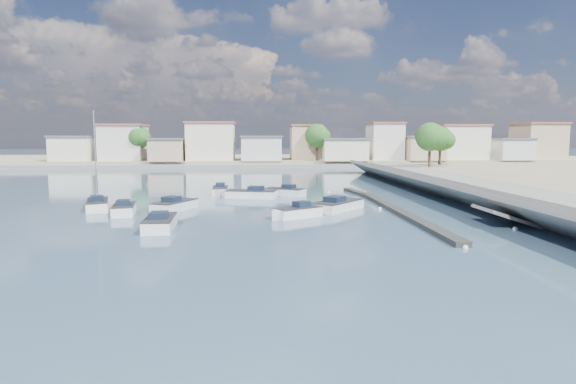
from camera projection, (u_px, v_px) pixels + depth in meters
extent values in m
plane|color=#2B4056|center=(291.00, 181.00, 70.29)|extent=(400.00, 400.00, 0.00)
cube|color=slate|center=(511.00, 197.00, 44.63)|extent=(5.00, 90.00, 1.80)
cube|color=slate|center=(465.00, 198.00, 44.35)|extent=(4.17, 90.00, 2.86)
cube|color=slate|center=(516.00, 220.00, 35.47)|extent=(5.31, 3.50, 1.94)
cube|color=black|center=(399.00, 211.00, 40.99)|extent=(1.00, 26.00, 0.35)
cube|color=black|center=(358.00, 193.00, 54.84)|extent=(2.00, 8.05, 0.30)
cube|color=gray|center=(276.00, 160.00, 121.76)|extent=(160.00, 40.00, 1.40)
cube|color=slate|center=(281.00, 166.00, 100.98)|extent=(160.00, 2.50, 0.80)
cube|color=beige|center=(74.00, 149.00, 102.66)|extent=(8.00, 8.00, 5.00)
cube|color=#595960|center=(73.00, 136.00, 102.35)|extent=(8.48, 8.48, 0.35)
cube|color=silver|center=(124.00, 143.00, 105.15)|extent=(9.00, 9.00, 7.50)
cube|color=#99513D|center=(123.00, 125.00, 104.71)|extent=(9.54, 9.54, 0.35)
cube|color=tan|center=(168.00, 150.00, 103.00)|extent=(7.00, 8.00, 4.50)
cube|color=#595960|center=(168.00, 139.00, 102.73)|extent=(7.42, 8.48, 0.35)
cube|color=beige|center=(211.00, 142.00, 105.38)|extent=(10.00, 9.00, 8.00)
cube|color=#99513D|center=(211.00, 123.00, 104.90)|extent=(10.60, 9.54, 0.35)
cube|color=silver|center=(261.00, 149.00, 105.28)|extent=(8.50, 8.50, 5.00)
cube|color=#595960|center=(261.00, 137.00, 104.97)|extent=(9.01, 9.01, 0.35)
cube|color=tan|center=(305.00, 143.00, 108.76)|extent=(6.50, 7.50, 7.50)
cube|color=#99513D|center=(305.00, 125.00, 108.32)|extent=(6.89, 7.95, 0.35)
cube|color=beige|center=(343.00, 150.00, 105.49)|extent=(9.50, 9.00, 4.50)
cube|color=#595960|center=(343.00, 139.00, 105.21)|extent=(10.07, 9.54, 0.35)
cube|color=silver|center=(385.00, 142.00, 108.92)|extent=(7.00, 8.00, 8.00)
cube|color=#99513D|center=(385.00, 123.00, 108.45)|extent=(7.42, 8.48, 0.35)
cube|color=tan|center=(422.00, 149.00, 107.63)|extent=(8.00, 9.00, 5.00)
cube|color=#595960|center=(422.00, 137.00, 107.33)|extent=(8.48, 9.54, 0.35)
cube|color=beige|center=(459.00, 143.00, 109.07)|extent=(10.50, 8.50, 7.50)
cube|color=#99513D|center=(460.00, 125.00, 108.62)|extent=(11.13, 9.01, 0.35)
cube|color=silver|center=(511.00, 150.00, 107.98)|extent=(7.50, 7.50, 4.50)
cube|color=#595960|center=(511.00, 139.00, 107.70)|extent=(7.95, 7.95, 0.35)
cube|color=tan|center=(538.00, 142.00, 111.28)|extent=(9.00, 9.50, 8.00)
cube|color=#99513D|center=(539.00, 123.00, 110.80)|extent=(9.54, 10.07, 0.35)
cylinder|color=#38281E|center=(140.00, 153.00, 102.67)|extent=(0.44, 0.44, 3.38)
sphere|color=#1D4115|center=(139.00, 137.00, 102.30)|extent=(4.80, 4.80, 4.80)
sphere|color=#1D4115|center=(143.00, 138.00, 101.78)|extent=(3.60, 3.60, 3.60)
sphere|color=#1D4115|center=(136.00, 136.00, 102.68)|extent=(3.30, 3.30, 3.30)
cylinder|color=#38281E|center=(225.00, 153.00, 106.85)|extent=(0.44, 0.44, 2.93)
sphere|color=#1D4115|center=(225.00, 140.00, 106.52)|extent=(4.16, 4.16, 4.16)
sphere|color=#1D4115|center=(228.00, 141.00, 106.08)|extent=(3.12, 3.12, 3.12)
sphere|color=#1D4115|center=(222.00, 140.00, 106.85)|extent=(2.86, 2.86, 2.86)
cylinder|color=#38281E|center=(317.00, 152.00, 104.16)|extent=(0.44, 0.44, 3.60)
sphere|color=#1D4115|center=(317.00, 136.00, 103.75)|extent=(5.12, 5.12, 5.12)
sphere|color=#1D4115|center=(322.00, 137.00, 103.21)|extent=(3.84, 3.84, 3.84)
sphere|color=#1D4115|center=(313.00, 135.00, 104.16)|extent=(3.52, 3.52, 3.52)
cylinder|color=#38281E|center=(386.00, 153.00, 108.20)|extent=(0.44, 0.44, 3.15)
sphere|color=#1D4115|center=(386.00, 139.00, 107.85)|extent=(4.48, 4.48, 4.48)
sphere|color=#1D4115|center=(390.00, 140.00, 107.37)|extent=(3.36, 3.36, 3.36)
sphere|color=#1D4115|center=(382.00, 138.00, 108.20)|extent=(3.08, 3.08, 3.08)
cylinder|color=#38281E|center=(457.00, 154.00, 108.29)|extent=(0.44, 0.44, 2.70)
sphere|color=#1D4115|center=(457.00, 142.00, 107.98)|extent=(3.84, 3.84, 3.84)
sphere|color=#1D4115|center=(461.00, 143.00, 107.57)|extent=(2.88, 2.88, 2.88)
sphere|color=#1D4115|center=(454.00, 141.00, 108.29)|extent=(2.64, 2.64, 2.64)
cylinder|color=#38281E|center=(429.00, 157.00, 75.31)|extent=(0.44, 0.44, 3.15)
sphere|color=#1D4115|center=(430.00, 137.00, 74.96)|extent=(4.48, 4.48, 4.48)
sphere|color=#1D4115|center=(437.00, 138.00, 74.48)|extent=(3.36, 3.36, 3.36)
sphere|color=#1D4115|center=(425.00, 136.00, 75.31)|extent=(3.08, 3.08, 3.08)
cylinder|color=#38281E|center=(440.00, 156.00, 81.54)|extent=(0.44, 0.44, 2.93)
sphere|color=#1D4115|center=(440.00, 139.00, 81.21)|extent=(4.16, 4.16, 4.16)
sphere|color=#1D4115|center=(446.00, 140.00, 80.76)|extent=(3.12, 3.12, 3.12)
sphere|color=#1D4115|center=(436.00, 138.00, 81.54)|extent=(2.86, 2.86, 2.86)
cube|color=white|center=(160.00, 225.00, 33.98)|extent=(2.19, 4.98, 1.00)
cube|color=white|center=(164.00, 220.00, 36.05)|extent=(1.90, 1.90, 1.00)
cube|color=#262628|center=(160.00, 218.00, 33.92)|extent=(2.23, 4.98, 0.08)
cube|color=#152133|center=(159.00, 215.00, 33.42)|extent=(1.27, 1.53, 0.48)
cube|color=white|center=(175.00, 207.00, 42.64)|extent=(3.75, 5.10, 1.00)
cube|color=white|center=(188.00, 204.00, 44.51)|extent=(1.73, 1.73, 1.00)
cube|color=#262628|center=(175.00, 201.00, 42.58)|extent=(3.79, 5.11, 0.08)
cube|color=#152133|center=(171.00, 199.00, 42.12)|extent=(1.68, 1.79, 0.48)
cube|color=white|center=(251.00, 195.00, 51.20)|extent=(5.59, 3.19, 1.00)
cube|color=white|center=(231.00, 195.00, 51.59)|extent=(1.94, 1.94, 1.00)
cube|color=#262628|center=(251.00, 190.00, 51.14)|extent=(5.60, 3.23, 0.08)
cube|color=#152133|center=(256.00, 188.00, 51.03)|extent=(1.83, 1.58, 0.48)
cube|color=white|center=(298.00, 214.00, 38.81)|extent=(4.21, 3.50, 1.00)
cube|color=white|center=(281.00, 216.00, 37.82)|extent=(1.36, 1.36, 1.00)
cube|color=#262628|center=(298.00, 208.00, 38.76)|extent=(4.22, 3.53, 0.08)
cube|color=#152133|center=(301.00, 204.00, 38.96)|extent=(1.54, 1.49, 0.48)
cube|color=white|center=(124.00, 211.00, 40.38)|extent=(2.41, 4.51, 1.00)
cube|color=white|center=(126.00, 208.00, 42.16)|extent=(1.67, 1.67, 1.00)
cube|color=#262628|center=(124.00, 205.00, 40.33)|extent=(2.44, 4.51, 0.08)
cube|color=#152133|center=(123.00, 203.00, 39.89)|extent=(1.26, 1.45, 0.48)
cube|color=white|center=(285.00, 193.00, 53.16)|extent=(4.67, 3.75, 1.00)
cube|color=white|center=(270.00, 192.00, 54.01)|extent=(1.51, 1.51, 1.00)
cube|color=#262628|center=(285.00, 189.00, 53.10)|extent=(4.69, 3.78, 0.08)
cube|color=#152133|center=(289.00, 187.00, 52.88)|extent=(1.69, 1.61, 0.48)
cube|color=white|center=(220.00, 192.00, 54.40)|extent=(1.85, 4.42, 1.00)
cube|color=white|center=(220.00, 194.00, 52.55)|extent=(1.64, 1.64, 1.00)
cube|color=#262628|center=(220.00, 187.00, 54.35)|extent=(1.89, 4.42, 0.08)
cube|color=#152133|center=(220.00, 185.00, 54.75)|extent=(1.08, 1.35, 0.48)
cube|color=white|center=(338.00, 207.00, 42.71)|extent=(5.39, 5.84, 1.00)
cube|color=white|center=(351.00, 204.00, 44.69)|extent=(1.73, 1.73, 1.00)
cube|color=#262628|center=(338.00, 201.00, 42.65)|extent=(5.43, 5.87, 0.08)
cube|color=#152133|center=(335.00, 199.00, 42.17)|extent=(2.17, 2.21, 0.48)
cube|color=white|center=(98.00, 206.00, 43.21)|extent=(3.16, 5.54, 1.00)
cube|color=white|center=(98.00, 203.00, 45.37)|extent=(1.68, 1.68, 1.00)
cube|color=#262628|center=(97.00, 200.00, 43.15)|extent=(3.19, 5.55, 0.08)
cube|color=#152133|center=(97.00, 198.00, 42.63)|extent=(1.49, 1.82, 0.48)
cylinder|color=silver|center=(95.00, 156.00, 42.70)|extent=(0.12, 0.12, 8.00)
cylinder|color=silver|center=(97.00, 194.00, 41.95)|extent=(0.75, 2.33, 0.08)
sphere|color=white|center=(515.00, 229.00, 33.73)|extent=(0.32, 0.32, 0.32)
sphere|color=white|center=(380.00, 209.00, 43.03)|extent=(0.32, 0.32, 0.32)
sphere|color=white|center=(465.00, 248.00, 27.92)|extent=(0.32, 0.32, 0.32)
sphere|color=white|center=(365.00, 193.00, 55.57)|extent=(0.32, 0.32, 0.32)
sphere|color=white|center=(329.00, 192.00, 55.87)|extent=(0.32, 0.32, 0.32)
sphere|color=white|center=(363.00, 193.00, 55.70)|extent=(0.32, 0.32, 0.32)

